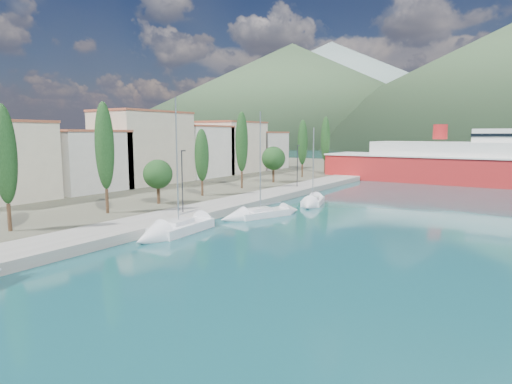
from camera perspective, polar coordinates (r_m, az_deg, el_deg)
The scene contains 10 objects.
ground at distance 138.03m, azimuth 24.51°, elevation 3.51°, with size 1400.00×1400.00×0.00m, color #154C52.
quay at distance 51.68m, azimuth -1.23°, elevation -1.19°, with size 5.00×88.00×0.80m, color gray.
land_strip at distance 85.01m, azimuth -19.04°, elevation 1.84°, with size 70.00×148.00×0.70m, color #565644.
town_buildings at distance 74.14m, azimuth -11.41°, elevation 5.36°, with size 9.20×69.20×11.30m.
tree_row at distance 59.73m, azimuth -2.79°, elevation 5.42°, with size 3.78×63.93×11.21m.
lamp_posts at distance 43.03m, azimuth -9.00°, elevation 1.87°, with size 0.15×47.06×6.06m.
sailboat_near at distance 36.05m, azimuth -11.96°, elevation -5.37°, with size 3.19×8.80×12.41m.
sailboat_mid at distance 42.86m, azimuth -1.13°, elevation -3.19°, with size 4.91×8.17×11.47m.
sailboat_far at distance 50.57m, azimuth 7.31°, elevation -1.58°, with size 3.98×7.15×10.01m.
ferry at distance 81.57m, azimuth 28.42°, elevation 3.15°, with size 53.89×12.24×10.67m.
Camera 1 is at (19.46, -16.40, 8.36)m, focal length 30.00 mm.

